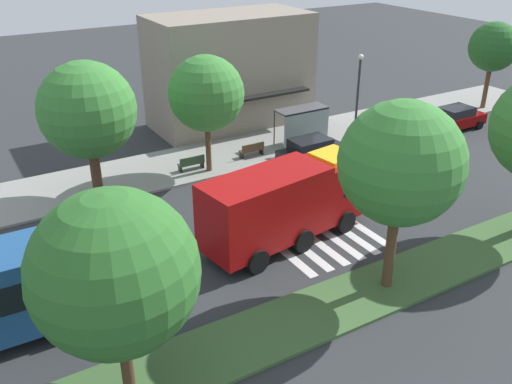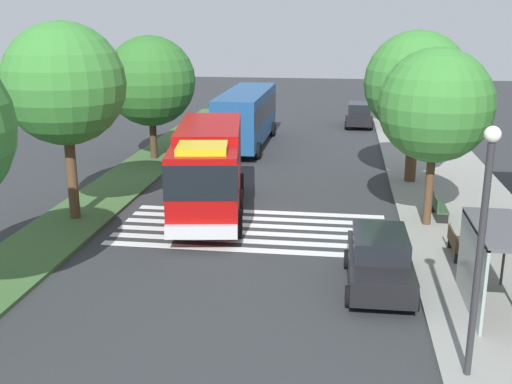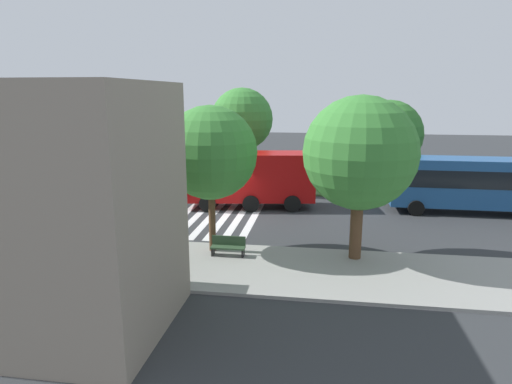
{
  "view_description": "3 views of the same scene",
  "coord_description": "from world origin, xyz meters",
  "px_view_note": "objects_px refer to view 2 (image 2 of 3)",
  "views": [
    {
      "loc": [
        -13.78,
        -21.11,
        13.82
      ],
      "look_at": [
        -1.07,
        0.32,
        1.59
      ],
      "focal_mm": 39.13,
      "sensor_mm": 36.0,
      "label": 1
    },
    {
      "loc": [
        23.75,
        3.37,
        8.23
      ],
      "look_at": [
        -0.15,
        0.05,
        1.29
      ],
      "focal_mm": 43.42,
      "sensor_mm": 36.0,
      "label": 2
    },
    {
      "loc": [
        -5.53,
        26.5,
        7.59
      ],
      "look_at": [
        -1.59,
        0.31,
        1.59
      ],
      "focal_mm": 30.71,
      "sensor_mm": 36.0,
      "label": 3
    }
  ],
  "objects_px": {
    "fire_truck": "(208,168)",
    "sidewalk_tree_west": "(416,84)",
    "bus_stop_shelter": "(485,250)",
    "sidewalk_tree_far_west": "(391,69)",
    "transit_bus": "(246,114)",
    "bench_west_of_shelter": "(439,207)",
    "bench_near_shelter": "(456,243)",
    "median_tree_west": "(64,84)",
    "parked_car_mid": "(379,260)",
    "median_tree_far_west": "(151,81)",
    "street_lamp": "(482,234)",
    "parked_car_west": "(359,114)",
    "sidewalk_tree_center": "(436,106)"
  },
  "relations": [
    {
      "from": "fire_truck",
      "to": "sidewalk_tree_west",
      "type": "xyz_separation_m",
      "value": [
        -6.64,
        8.93,
        2.91
      ]
    },
    {
      "from": "bus_stop_shelter",
      "to": "sidewalk_tree_far_west",
      "type": "relative_size",
      "value": 0.6
    },
    {
      "from": "transit_bus",
      "to": "bench_west_of_shelter",
      "type": "bearing_deg",
      "value": -143.23
    },
    {
      "from": "sidewalk_tree_west",
      "to": "fire_truck",
      "type": "bearing_deg",
      "value": -53.35
    },
    {
      "from": "bench_near_shelter",
      "to": "median_tree_west",
      "type": "distance_m",
      "value": 15.86
    },
    {
      "from": "bus_stop_shelter",
      "to": "bench_west_of_shelter",
      "type": "distance_m",
      "value": 8.33
    },
    {
      "from": "bench_near_shelter",
      "to": "median_tree_west",
      "type": "bearing_deg",
      "value": -98.47
    },
    {
      "from": "parked_car_mid",
      "to": "median_tree_far_west",
      "type": "distance_m",
      "value": 20.4
    },
    {
      "from": "median_tree_far_west",
      "to": "median_tree_west",
      "type": "bearing_deg",
      "value": 0.0
    },
    {
      "from": "fire_truck",
      "to": "bench_west_of_shelter",
      "type": "distance_m",
      "value": 9.65
    },
    {
      "from": "bench_west_of_shelter",
      "to": "sidewalk_tree_far_west",
      "type": "distance_m",
      "value": 22.82
    },
    {
      "from": "bus_stop_shelter",
      "to": "street_lamp",
      "type": "height_order",
      "value": "street_lamp"
    },
    {
      "from": "sidewalk_tree_west",
      "to": "parked_car_mid",
      "type": "bearing_deg",
      "value": -9.78
    },
    {
      "from": "sidewalk_tree_west",
      "to": "transit_bus",
      "type": "bearing_deg",
      "value": -129.75
    },
    {
      "from": "parked_car_west",
      "to": "median_tree_west",
      "type": "relative_size",
      "value": 0.58
    },
    {
      "from": "transit_bus",
      "to": "sidewalk_tree_center",
      "type": "height_order",
      "value": "sidewalk_tree_center"
    },
    {
      "from": "fire_truck",
      "to": "sidewalk_tree_west",
      "type": "bearing_deg",
      "value": 118.21
    },
    {
      "from": "sidewalk_tree_far_west",
      "to": "bench_west_of_shelter",
      "type": "bearing_deg",
      "value": 1.46
    },
    {
      "from": "median_tree_far_west",
      "to": "bench_near_shelter",
      "type": "bearing_deg",
      "value": 48.2
    },
    {
      "from": "bus_stop_shelter",
      "to": "median_tree_west",
      "type": "relative_size",
      "value": 0.44
    },
    {
      "from": "median_tree_west",
      "to": "sidewalk_tree_center",
      "type": "bearing_deg",
      "value": 94.47
    },
    {
      "from": "bench_near_shelter",
      "to": "median_tree_far_west",
      "type": "xyz_separation_m",
      "value": [
        -13.31,
        -14.89,
        3.99
      ]
    },
    {
      "from": "fire_truck",
      "to": "sidewalk_tree_far_west",
      "type": "distance_m",
      "value": 25.03
    },
    {
      "from": "median_tree_west",
      "to": "bench_west_of_shelter",
      "type": "bearing_deg",
      "value": 97.71
    },
    {
      "from": "parked_car_mid",
      "to": "median_tree_west",
      "type": "bearing_deg",
      "value": -112.68
    },
    {
      "from": "street_lamp",
      "to": "sidewalk_tree_far_west",
      "type": "bearing_deg",
      "value": 179.33
    },
    {
      "from": "sidewalk_tree_west",
      "to": "bench_near_shelter",
      "type": "bearing_deg",
      "value": 3.26
    },
    {
      "from": "parked_car_west",
      "to": "sidewalk_tree_far_west",
      "type": "height_order",
      "value": "sidewalk_tree_far_west"
    },
    {
      "from": "sidewalk_tree_center",
      "to": "parked_car_west",
      "type": "bearing_deg",
      "value": -174.59
    },
    {
      "from": "sidewalk_tree_far_west",
      "to": "median_tree_far_west",
      "type": "relative_size",
      "value": 0.84
    },
    {
      "from": "transit_bus",
      "to": "bus_stop_shelter",
      "type": "bearing_deg",
      "value": -154.77
    },
    {
      "from": "parked_car_west",
      "to": "transit_bus",
      "type": "xyz_separation_m",
      "value": [
        8.51,
        -7.37,
        1.2
      ]
    },
    {
      "from": "bench_near_shelter",
      "to": "bench_west_of_shelter",
      "type": "height_order",
      "value": "same"
    },
    {
      "from": "transit_bus",
      "to": "sidewalk_tree_far_west",
      "type": "relative_size",
      "value": 1.76
    },
    {
      "from": "parked_car_west",
      "to": "median_tree_far_west",
      "type": "xyz_separation_m",
      "value": [
        13.24,
        -12.11,
        3.68
      ]
    },
    {
      "from": "parked_car_west",
      "to": "sidewalk_tree_center",
      "type": "distance_m",
      "value": 23.66
    },
    {
      "from": "sidewalk_tree_far_west",
      "to": "median_tree_west",
      "type": "height_order",
      "value": "median_tree_west"
    },
    {
      "from": "fire_truck",
      "to": "sidewalk_tree_west",
      "type": "relative_size",
      "value": 1.23
    },
    {
      "from": "parked_car_mid",
      "to": "transit_bus",
      "type": "xyz_separation_m",
      "value": [
        -20.73,
        -7.36,
        1.21
      ]
    },
    {
      "from": "bench_west_of_shelter",
      "to": "sidewalk_tree_center",
      "type": "distance_m",
      "value": 4.43
    },
    {
      "from": "sidewalk_tree_center",
      "to": "bench_west_of_shelter",
      "type": "bearing_deg",
      "value": 147.29
    },
    {
      "from": "bench_west_of_shelter",
      "to": "median_tree_far_west",
      "type": "relative_size",
      "value": 0.23
    },
    {
      "from": "bench_west_of_shelter",
      "to": "parked_car_west",
      "type": "bearing_deg",
      "value": -172.92
    },
    {
      "from": "sidewalk_tree_center",
      "to": "parked_car_mid",
      "type": "bearing_deg",
      "value": -20.1
    },
    {
      "from": "median_tree_far_west",
      "to": "sidewalk_tree_far_west",
      "type": "bearing_deg",
      "value": 133.16
    },
    {
      "from": "bench_west_of_shelter",
      "to": "median_tree_far_west",
      "type": "xyz_separation_m",
      "value": [
        -9.08,
        -14.89,
        3.99
      ]
    },
    {
      "from": "bench_near_shelter",
      "to": "median_tree_west",
      "type": "height_order",
      "value": "median_tree_west"
    },
    {
      "from": "street_lamp",
      "to": "sidewalk_tree_center",
      "type": "distance_m",
      "value": 11.01
    },
    {
      "from": "street_lamp",
      "to": "median_tree_far_west",
      "type": "bearing_deg",
      "value": -146.36
    },
    {
      "from": "parked_car_mid",
      "to": "street_lamp",
      "type": "xyz_separation_m",
      "value": [
        4.92,
        1.8,
        2.73
      ]
    }
  ]
}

